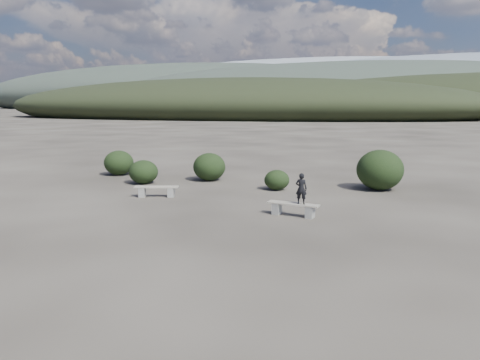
% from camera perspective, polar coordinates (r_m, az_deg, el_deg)
% --- Properties ---
extents(ground, '(1200.00, 1200.00, 0.00)m').
position_cam_1_polar(ground, '(11.29, -7.23, -8.23)').
color(ground, '#28241F').
rests_on(ground, ground).
extents(bench_left, '(1.62, 0.71, 0.40)m').
position_cam_1_polar(bench_left, '(17.32, -10.15, -1.27)').
color(bench_left, gray).
rests_on(bench_left, ground).
extents(bench_right, '(1.64, 0.64, 0.40)m').
position_cam_1_polar(bench_right, '(14.29, 6.50, -3.44)').
color(bench_right, gray).
rests_on(bench_right, ground).
extents(seated_person, '(0.35, 0.24, 0.94)m').
position_cam_1_polar(seated_person, '(14.09, 7.48, -1.04)').
color(seated_person, black).
rests_on(seated_person, bench_right).
extents(shrub_a, '(1.23, 1.23, 1.00)m').
position_cam_1_polar(shrub_a, '(20.23, -11.69, 0.97)').
color(shrub_a, black).
rests_on(shrub_a, ground).
extents(shrub_b, '(1.43, 1.43, 1.22)m').
position_cam_1_polar(shrub_b, '(20.64, -3.77, 1.62)').
color(shrub_b, black).
rests_on(shrub_b, ground).
extents(shrub_c, '(0.99, 0.99, 0.79)m').
position_cam_1_polar(shrub_c, '(18.47, 4.51, 0.01)').
color(shrub_c, black).
rests_on(shrub_c, ground).
extents(shrub_d, '(1.82, 1.82, 1.59)m').
position_cam_1_polar(shrub_d, '(19.18, 16.70, 1.19)').
color(shrub_d, black).
rests_on(shrub_d, ground).
extents(shrub_f, '(1.38, 1.38, 1.17)m').
position_cam_1_polar(shrub_f, '(22.93, -14.56, 2.05)').
color(shrub_f, black).
rests_on(shrub_f, ground).
extents(mountain_ridges, '(500.00, 400.00, 56.00)m').
position_cam_1_polar(mountain_ridges, '(349.26, 13.57, 10.41)').
color(mountain_ridges, black).
rests_on(mountain_ridges, ground).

